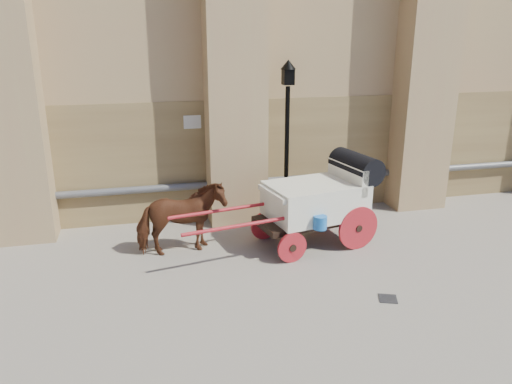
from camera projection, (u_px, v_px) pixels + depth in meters
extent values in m
plane|color=gray|center=(324.00, 281.00, 9.65)|extent=(90.00, 90.00, 0.00)
cube|color=#947C4B|center=(341.00, 152.00, 13.47)|extent=(44.00, 0.35, 3.00)
cylinder|color=#59595B|center=(344.00, 176.00, 13.41)|extent=(42.00, 0.18, 0.18)
cube|color=beige|center=(192.00, 122.00, 12.11)|extent=(0.42, 0.04, 0.32)
imported|color=brown|center=(181.00, 219.00, 10.62)|extent=(1.96, 1.09, 1.57)
cube|color=black|center=(310.00, 219.00, 11.15)|extent=(2.56, 1.52, 0.13)
cube|color=#ECE8CE|center=(315.00, 200.00, 11.06)|extent=(2.29, 1.73, 0.76)
cube|color=#ECE8CE|center=(347.00, 177.00, 11.25)|extent=(0.42, 1.37, 0.60)
cube|color=#ECE8CE|center=(278.00, 193.00, 10.62)|extent=(0.60, 1.25, 0.11)
cylinder|color=black|center=(356.00, 166.00, 11.27)|extent=(0.86, 1.45, 0.61)
cylinder|color=#AA1C24|center=(358.00, 228.00, 10.92)|extent=(0.98, 0.25, 0.98)
cylinder|color=#AA1C24|center=(325.00, 209.00, 12.10)|extent=(0.98, 0.25, 0.98)
cylinder|color=#AA1C24|center=(292.00, 248.00, 10.33)|extent=(0.66, 0.19, 0.65)
cylinder|color=#AA1C24|center=(264.00, 225.00, 11.50)|extent=(0.66, 0.19, 0.65)
cylinder|color=#AA1C24|center=(245.00, 225.00, 9.92)|extent=(2.59, 0.56, 0.08)
cylinder|color=#AA1C24|center=(227.00, 209.00, 10.77)|extent=(2.59, 0.56, 0.08)
cylinder|color=blue|center=(320.00, 223.00, 10.34)|extent=(0.28, 0.28, 0.28)
cylinder|color=black|center=(287.00, 154.00, 12.43)|extent=(0.11, 0.11, 3.34)
cone|color=black|center=(285.00, 211.00, 12.90)|extent=(0.33, 0.33, 0.33)
cube|color=black|center=(288.00, 76.00, 11.85)|extent=(0.26, 0.26, 0.39)
cone|color=black|center=(288.00, 64.00, 11.76)|extent=(0.37, 0.37, 0.22)
cube|color=black|center=(388.00, 299.00, 8.98)|extent=(0.41, 0.41, 0.01)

